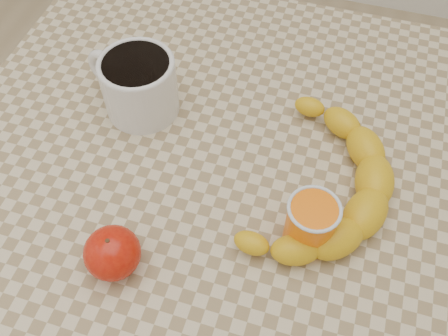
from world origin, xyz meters
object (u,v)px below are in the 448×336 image
(table, at_px, (224,209))
(apple, at_px, (112,253))
(orange_juice_glass, at_px, (311,223))
(banana, at_px, (318,182))
(coffee_mug, at_px, (138,83))

(table, height_order, apple, apple)
(table, distance_m, orange_juice_glass, 0.18)
(apple, bearing_deg, table, 61.66)
(table, xyz_separation_m, banana, (0.12, 0.01, 0.11))
(coffee_mug, xyz_separation_m, banana, (0.27, -0.08, -0.02))
(coffee_mug, distance_m, banana, 0.28)
(orange_juice_glass, distance_m, apple, 0.23)
(apple, xyz_separation_m, banana, (0.21, 0.17, -0.01))
(table, height_order, coffee_mug, coffee_mug)
(table, relative_size, orange_juice_glass, 10.95)
(coffee_mug, height_order, apple, coffee_mug)
(orange_juice_glass, xyz_separation_m, banana, (-0.00, 0.07, -0.01))
(coffee_mug, distance_m, orange_juice_glass, 0.31)
(orange_juice_glass, bearing_deg, banana, 92.15)
(coffee_mug, height_order, orange_juice_glass, coffee_mug)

